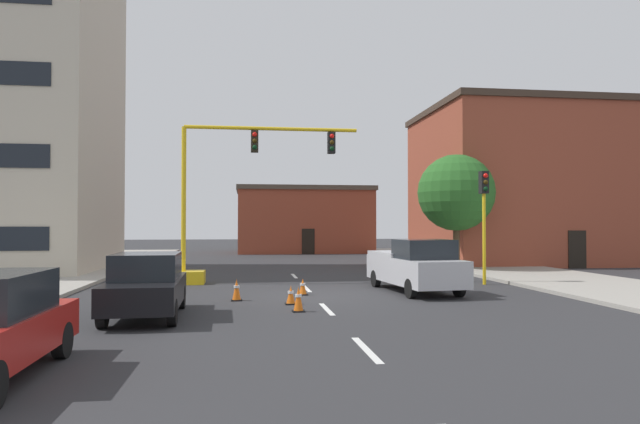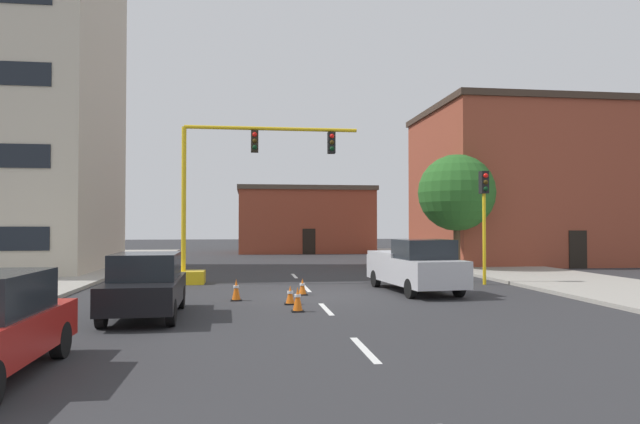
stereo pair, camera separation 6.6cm
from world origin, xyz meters
TOP-DOWN VIEW (x-y plane):
  - ground_plane at (0.00, 0.00)m, footprint 160.00×160.00m
  - sidewalk_left at (-11.65, 8.00)m, footprint 6.00×56.00m
  - sidewalk_right at (11.65, 8.00)m, footprint 6.00×56.00m
  - lane_stripe_seg_1 at (0.00, -8.50)m, footprint 0.16×2.40m
  - lane_stripe_seg_2 at (0.00, -3.00)m, footprint 0.16×2.40m
  - lane_stripe_seg_3 at (0.00, 2.50)m, footprint 0.16×2.40m
  - lane_stripe_seg_4 at (0.00, 8.00)m, footprint 0.16×2.40m
  - building_brick_center at (3.01, 32.38)m, footprint 12.29×8.33m
  - building_row_right at (16.70, 16.05)m, footprint 14.10×11.06m
  - traffic_signal_gantry at (-3.98, 4.96)m, footprint 8.45×1.20m
  - traffic_light_pole_right at (7.62, 2.96)m, footprint 0.32×0.47m
  - tree_right_mid at (9.08, 9.84)m, footprint 4.20×4.20m
  - pickup_truck_silver at (3.94, 0.87)m, footprint 2.52×5.57m
  - sedan_black_near_left at (-5.10, -3.78)m, footprint 2.01×4.56m
  - traffic_cone_roadside_a at (-0.36, 0.47)m, footprint 0.36×0.36m
  - traffic_cone_roadside_b at (-0.98, -1.85)m, footprint 0.36×0.36m
  - traffic_cone_roadside_c at (-0.89, -3.38)m, footprint 0.36×0.36m
  - traffic_cone_roadside_d at (-2.70, -0.74)m, footprint 0.36×0.36m

SIDE VIEW (x-z plane):
  - ground_plane at x=0.00m, z-range 0.00..0.00m
  - lane_stripe_seg_1 at x=0.00m, z-range 0.00..0.01m
  - lane_stripe_seg_2 at x=0.00m, z-range 0.00..0.01m
  - lane_stripe_seg_3 at x=0.00m, z-range 0.00..0.01m
  - lane_stripe_seg_4 at x=0.00m, z-range 0.00..0.01m
  - sidewalk_left at x=-11.65m, z-range 0.00..0.14m
  - sidewalk_right at x=11.65m, z-range 0.00..0.14m
  - traffic_cone_roadside_a at x=-0.36m, z-range -0.01..0.59m
  - traffic_cone_roadside_b at x=-0.98m, z-range -0.01..0.59m
  - traffic_cone_roadside_d at x=-2.70m, z-range -0.01..0.72m
  - traffic_cone_roadside_c at x=-0.89m, z-range -0.01..0.73m
  - sedan_black_near_left at x=-5.10m, z-range 0.02..1.76m
  - pickup_truck_silver at x=3.94m, z-range -0.02..1.97m
  - traffic_signal_gantry at x=-3.98m, z-range -1.21..5.62m
  - building_brick_center at x=3.01m, z-range 0.01..6.00m
  - traffic_light_pole_right at x=7.62m, z-range 1.13..5.93m
  - tree_right_mid at x=9.08m, z-range 1.08..7.48m
  - building_row_right at x=16.70m, z-range 0.01..10.31m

